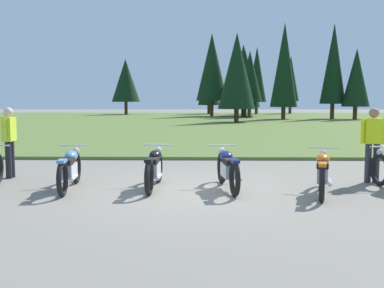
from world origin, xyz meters
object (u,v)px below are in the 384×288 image
Objects in this scene: motorcycle_sky_blue at (70,169)px; motorcycle_orange at (323,172)px; motorcycle_black at (154,168)px; rider_near_row_end at (9,138)px; motorcycle_navy at (228,168)px; rider_in_hivis_vest at (373,140)px.

motorcycle_sky_blue is 5.10m from motorcycle_orange.
motorcycle_black and motorcycle_orange have the same top height.
rider_near_row_end is (-6.91, 1.73, 0.51)m from motorcycle_orange.
rider_in_hivis_vest is (3.27, 0.83, 0.51)m from motorcycle_navy.
rider_near_row_end is (-1.82, 1.35, 0.51)m from motorcycle_sky_blue.
motorcycle_black is 1.26× the size of rider_in_hivis_vest.
rider_in_hivis_vest reaches higher than motorcycle_navy.
motorcycle_navy and motorcycle_orange have the same top height.
motorcycle_sky_blue is at bearing -178.60° from motorcycle_navy.
rider_in_hivis_vest is (8.35, -0.44, 0.00)m from rider_near_row_end.
rider_in_hivis_vest is at bearing 41.90° from motorcycle_orange.
motorcycle_black is 4.89m from rider_in_hivis_vest.
motorcycle_sky_blue is 1.26× the size of rider_in_hivis_vest.
motorcycle_navy is at bearing -2.77° from motorcycle_black.
motorcycle_sky_blue is at bearing -36.71° from rider_near_row_end.
motorcycle_navy is at bearing -14.10° from rider_near_row_end.
motorcycle_orange is (3.36, -0.53, 0.00)m from motorcycle_black.
rider_near_row_end reaches higher than motorcycle_orange.
motorcycle_sky_blue and motorcycle_orange have the same top height.
rider_near_row_end reaches higher than motorcycle_sky_blue.
motorcycle_black is at bearing 5.06° from motorcycle_sky_blue.
motorcycle_navy is 1.89m from motorcycle_orange.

